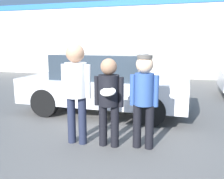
% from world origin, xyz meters
% --- Properties ---
extents(ground_plane, '(56.00, 56.00, 0.00)m').
position_xyz_m(ground_plane, '(0.00, 0.00, 0.00)').
color(ground_plane, '#5B5956').
extents(storefront_building, '(24.00, 0.22, 4.08)m').
position_xyz_m(storefront_building, '(0.00, 9.42, 2.07)').
color(storefront_building, silver).
rests_on(storefront_building, ground).
extents(person_left, '(0.56, 0.39, 1.84)m').
position_xyz_m(person_left, '(-0.76, -0.02, 1.12)').
color(person_left, '#1E2338').
rests_on(person_left, ground).
extents(person_middle_with_frisbee, '(0.54, 0.57, 1.59)m').
position_xyz_m(person_middle_with_frisbee, '(-0.15, 0.01, 0.94)').
color(person_middle_with_frisbee, black).
rests_on(person_middle_with_frisbee, ground).
extents(person_right, '(0.50, 0.33, 1.65)m').
position_xyz_m(person_right, '(0.46, 0.11, 0.99)').
color(person_right, black).
rests_on(person_right, ground).
extents(parked_car_near, '(4.31, 1.85, 1.56)m').
position_xyz_m(parked_car_near, '(-0.95, 2.14, 0.79)').
color(parked_car_near, silver).
rests_on(parked_car_near, ground).
extents(shrub, '(1.13, 1.13, 1.13)m').
position_xyz_m(shrub, '(-2.22, 8.67, 0.56)').
color(shrub, '#285B2D').
rests_on(shrub, ground).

